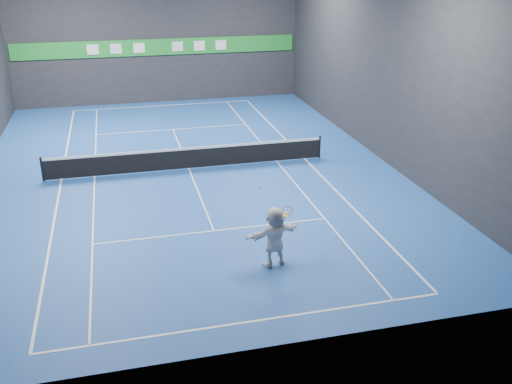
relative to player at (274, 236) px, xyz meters
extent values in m
plane|color=#1C499B|center=(-1.41, 9.13, -0.97)|extent=(26.00, 26.00, 0.00)
cube|color=#262528|center=(-1.41, 22.13, 3.53)|extent=(18.00, 0.10, 9.00)
cube|color=#262528|center=(-1.41, -3.87, 3.53)|extent=(18.00, 0.10, 9.00)
cube|color=#262528|center=(7.59, 9.13, 3.53)|extent=(0.10, 26.00, 9.00)
cube|color=white|center=(-1.41, -2.76, -0.97)|extent=(10.98, 0.08, 0.01)
cube|color=white|center=(-1.41, 21.02, -0.97)|extent=(10.98, 0.08, 0.01)
cube|color=white|center=(-6.90, 9.13, -0.97)|extent=(0.08, 23.78, 0.01)
cube|color=white|center=(4.08, 9.13, -0.97)|extent=(0.08, 23.78, 0.01)
cube|color=white|center=(-5.52, 9.13, -0.97)|extent=(0.06, 23.78, 0.01)
cube|color=white|center=(2.70, 9.13, -0.97)|extent=(0.06, 23.78, 0.01)
cube|color=white|center=(-1.41, 2.73, -0.97)|extent=(8.23, 0.06, 0.01)
cube|color=white|center=(-1.41, 15.53, -0.97)|extent=(8.23, 0.06, 0.01)
cube|color=white|center=(-1.41, 9.13, -0.97)|extent=(0.06, 12.80, 0.01)
imported|color=white|center=(0.00, 0.00, 0.00)|extent=(1.89, 1.00, 1.95)
sphere|color=yellow|center=(-0.42, 0.16, 1.59)|extent=(0.06, 0.06, 0.06)
cylinder|color=black|center=(-7.61, 9.13, -0.44)|extent=(0.10, 0.10, 1.07)
cylinder|color=black|center=(4.79, 9.13, -0.44)|extent=(0.10, 0.10, 1.07)
cube|color=black|center=(-1.41, 9.13, -0.50)|extent=(12.40, 0.03, 0.86)
cube|color=white|center=(-1.41, 9.13, -0.02)|extent=(12.40, 0.04, 0.10)
cube|color=green|center=(-1.41, 22.07, 2.53)|extent=(17.64, 0.06, 1.00)
cube|color=white|center=(-5.41, 22.01, 2.53)|extent=(0.70, 0.04, 0.60)
cube|color=silver|center=(-4.01, 22.01, 2.53)|extent=(0.70, 0.04, 0.60)
cube|color=white|center=(-2.61, 22.01, 2.53)|extent=(0.70, 0.04, 0.60)
cube|color=silver|center=(-0.21, 22.01, 2.53)|extent=(0.70, 0.04, 0.60)
cube|color=white|center=(1.19, 22.01, 2.53)|extent=(0.70, 0.04, 0.60)
cube|color=white|center=(2.59, 22.01, 2.53)|extent=(0.70, 0.04, 0.60)
torus|color=red|center=(0.42, 0.05, 0.80)|extent=(0.37, 0.30, 0.26)
cylinder|color=#B9CB47|center=(0.32, 0.05, 0.68)|extent=(0.33, 0.31, 0.13)
cylinder|color=red|center=(0.32, 0.05, 0.52)|extent=(0.05, 0.13, 0.18)
cylinder|color=yellow|center=(0.28, 0.03, 0.42)|extent=(0.06, 0.13, 0.26)
camera|label=1|loc=(-4.31, -14.93, 7.99)|focal=40.00mm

